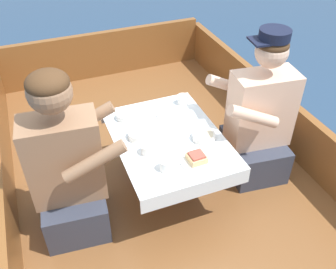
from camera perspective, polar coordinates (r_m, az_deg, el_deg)
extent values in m
plane|color=navy|center=(2.89, -0.81, -10.64)|extent=(60.00, 60.00, 0.00)
cube|color=brown|center=(2.78, -0.83, -8.59)|extent=(2.08, 3.27, 0.30)
cube|color=brown|center=(2.47, -23.55, -8.66)|extent=(0.06, 3.27, 0.39)
cube|color=brown|center=(2.97, 17.61, 1.64)|extent=(0.06, 3.27, 0.39)
cube|color=brown|center=(3.83, -9.72, 12.03)|extent=(1.96, 0.06, 0.45)
cylinder|color=#B2B2B7|center=(2.45, 0.00, -4.57)|extent=(0.07, 0.07, 0.41)
cube|color=brown|center=(2.31, 0.00, -0.64)|extent=(0.62, 0.84, 0.02)
cube|color=white|center=(2.31, 0.00, -0.43)|extent=(0.65, 0.87, 0.00)
cube|color=white|center=(2.05, 4.51, -8.56)|extent=(0.65, 0.00, 0.10)
cube|color=white|center=(2.67, -3.43, 4.06)|extent=(0.65, 0.00, 0.10)
cube|color=#333847|center=(2.37, -13.93, -10.61)|extent=(0.40, 0.47, 0.26)
cube|color=#936B4C|center=(2.10, -15.50, -3.54)|extent=(0.42, 0.26, 0.52)
sphere|color=#936B4C|center=(1.86, -17.63, 6.16)|extent=(0.22, 0.22, 0.22)
ellipsoid|color=#472D19|center=(1.84, -17.92, 7.47)|extent=(0.21, 0.21, 0.12)
cylinder|color=#936B4C|center=(2.18, -12.26, 2.06)|extent=(0.34, 0.10, 0.21)
cylinder|color=#936B4C|center=(1.90, -11.08, -4.06)|extent=(0.34, 0.10, 0.21)
cube|color=#333847|center=(2.72, 12.81, -2.90)|extent=(0.41, 0.48, 0.26)
cube|color=beige|center=(2.49, 14.01, 3.79)|extent=(0.42, 0.27, 0.51)
sphere|color=beige|center=(2.29, 15.54, 12.09)|extent=(0.20, 0.20, 0.20)
ellipsoid|color=#472D19|center=(2.28, 15.73, 13.09)|extent=(0.19, 0.19, 0.11)
cylinder|color=beige|center=(2.24, 12.88, 2.70)|extent=(0.34, 0.11, 0.21)
cylinder|color=beige|center=(2.51, 9.40, 7.32)|extent=(0.34, 0.11, 0.21)
cylinder|color=black|center=(2.25, 15.99, 14.46)|extent=(0.18, 0.18, 0.06)
cube|color=black|center=(2.22, 13.80, 13.66)|extent=(0.12, 0.15, 0.01)
cylinder|color=white|center=(2.14, 4.36, -4.07)|extent=(0.19, 0.19, 0.01)
cylinder|color=white|center=(2.49, 0.22, 2.99)|extent=(0.17, 0.17, 0.01)
cube|color=#E0BC7F|center=(2.12, 4.39, -3.61)|extent=(0.10, 0.10, 0.04)
cube|color=#B74C3D|center=(2.10, 4.42, -3.12)|extent=(0.08, 0.08, 0.01)
cylinder|color=white|center=(2.47, -6.62, 2.82)|extent=(0.11, 0.11, 0.04)
cylinder|color=beige|center=(2.46, -6.63, 3.01)|extent=(0.09, 0.09, 0.02)
cylinder|color=white|center=(2.30, -4.45, -0.03)|extent=(0.13, 0.13, 0.04)
cylinder|color=beige|center=(2.29, -4.46, 0.17)|extent=(0.11, 0.11, 0.02)
cylinder|color=white|center=(2.29, 5.48, -0.27)|extent=(0.14, 0.14, 0.04)
cylinder|color=beige|center=(2.28, 5.49, -0.07)|extent=(0.11, 0.11, 0.02)
cylinder|color=white|center=(2.17, -3.10, -2.26)|extent=(0.08, 0.08, 0.06)
torus|color=white|center=(2.18, -1.90, -1.90)|extent=(0.04, 0.01, 0.04)
cylinder|color=#3D2314|center=(2.16, -3.12, -1.91)|extent=(0.07, 0.07, 0.01)
cylinder|color=white|center=(2.06, -0.35, -4.69)|extent=(0.07, 0.07, 0.06)
torus|color=white|center=(2.08, 0.80, -4.32)|extent=(0.04, 0.01, 0.04)
cylinder|color=#3D2314|center=(2.05, -0.35, -4.30)|extent=(0.06, 0.06, 0.01)
cylinder|color=white|center=(2.60, 2.27, 5.35)|extent=(0.07, 0.07, 0.07)
torus|color=white|center=(2.61, 3.20, 5.61)|extent=(0.04, 0.01, 0.04)
cylinder|color=#3D2314|center=(2.58, 2.28, 5.73)|extent=(0.06, 0.06, 0.01)
cube|color=silver|center=(2.40, 1.49, 1.36)|extent=(0.13, 0.13, 0.00)
ellipsoid|color=silver|center=(2.42, -0.04, 1.81)|extent=(0.04, 0.02, 0.01)
cube|color=silver|center=(2.44, -4.55, 2.02)|extent=(0.04, 0.17, 0.00)
cube|color=silver|center=(2.25, 0.10, -1.43)|extent=(0.12, 0.14, 0.00)
ellipsoid|color=silver|center=(2.30, 0.68, -0.35)|extent=(0.04, 0.02, 0.01)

